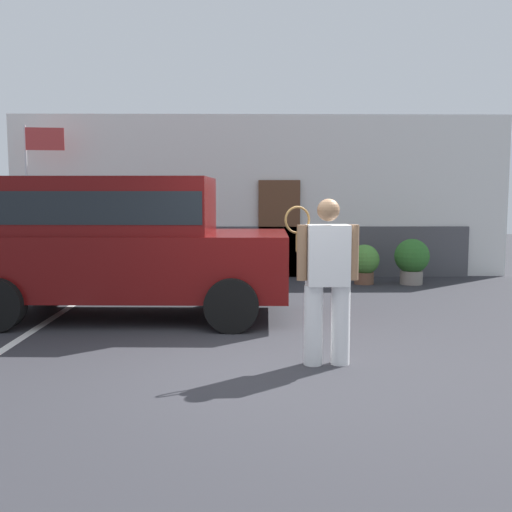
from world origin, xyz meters
TOP-DOWN VIEW (x-y plane):
  - ground_plane at (0.00, 0.00)m, footprint 40.00×40.00m
  - parking_stripe_0 at (-3.14, 1.50)m, footprint 0.12×4.40m
  - house_frontage at (0.00, 6.90)m, footprint 10.80×0.40m
  - parked_suv at (-2.12, 2.58)m, footprint 4.66×2.28m
  - tennis_player_man at (0.56, 0.10)m, footprint 0.79×0.29m
  - potted_plant_by_porch at (2.06, 5.69)m, footprint 0.60×0.60m
  - potted_plant_secondary at (3.01, 5.64)m, footprint 0.69×0.69m
  - flag_pole at (-4.59, 6.08)m, footprint 0.80×0.13m

SIDE VIEW (x-z plane):
  - ground_plane at x=0.00m, z-range 0.00..0.00m
  - parking_stripe_0 at x=-3.14m, z-range 0.00..0.01m
  - potted_plant_by_porch at x=2.06m, z-range 0.04..0.84m
  - potted_plant_secondary at x=3.01m, z-range 0.05..0.96m
  - tennis_player_man at x=0.56m, z-range 0.04..1.81m
  - parked_suv at x=-2.12m, z-range 0.12..2.17m
  - house_frontage at x=0.00m, z-range -0.10..3.40m
  - flag_pole at x=-4.59m, z-range 0.60..3.79m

